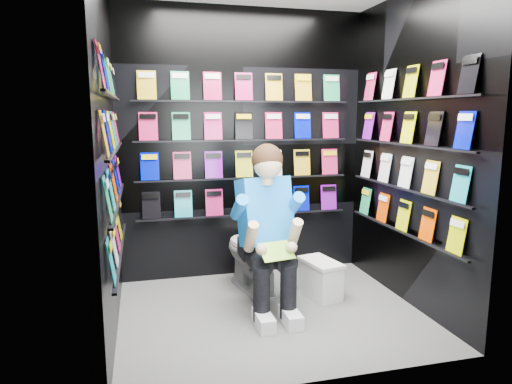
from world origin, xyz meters
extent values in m
plane|color=#5A5A57|center=(0.00, 0.00, 0.00)|extent=(2.40, 2.40, 0.00)
cube|color=black|center=(0.00, 1.00, 1.30)|extent=(2.40, 0.04, 2.60)
cube|color=black|center=(0.00, -1.00, 1.30)|extent=(2.40, 0.04, 2.60)
cube|color=black|center=(-1.20, 0.00, 1.30)|extent=(0.04, 2.00, 2.60)
cube|color=black|center=(1.20, 0.00, 1.30)|extent=(0.04, 2.00, 2.60)
imported|color=white|center=(-0.01, 0.54, 0.37)|extent=(0.55, 0.81, 0.73)
cube|color=silver|center=(0.52, 0.23, 0.15)|extent=(0.30, 0.43, 0.30)
cube|color=silver|center=(0.52, 0.23, 0.31)|extent=(0.32, 0.46, 0.03)
cube|color=green|center=(-0.01, -0.19, 0.58)|extent=(0.28, 0.20, 0.11)
camera|label=1|loc=(-0.97, -3.36, 1.59)|focal=32.00mm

